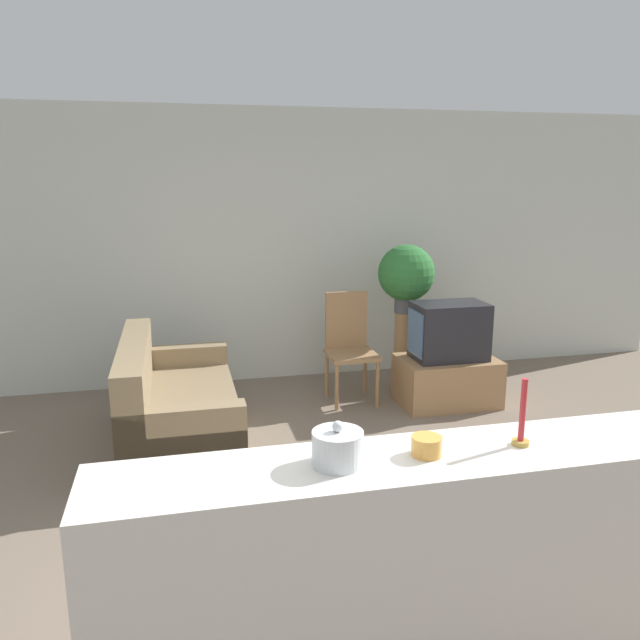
{
  "coord_description": "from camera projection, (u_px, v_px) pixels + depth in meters",
  "views": [
    {
      "loc": [
        -0.87,
        -2.75,
        2.05
      ],
      "look_at": [
        0.3,
        2.29,
        0.85
      ],
      "focal_mm": 35.0,
      "sensor_mm": 36.0,
      "label": 1
    }
  ],
  "objects": [
    {
      "name": "wooden_chair",
      "position": [
        349.0,
        343.0,
        5.77
      ],
      "size": [
        0.44,
        0.44,
        1.0
      ],
      "color": "#9E754C",
      "rests_on": "ground_plane"
    },
    {
      "name": "candlestick",
      "position": [
        522.0,
        423.0,
        2.48
      ],
      "size": [
        0.07,
        0.07,
        0.28
      ],
      "color": "#B7933D",
      "rests_on": "foreground_counter"
    },
    {
      "name": "foreground_counter",
      "position": [
        414.0,
        570.0,
        2.51
      ],
      "size": [
        2.53,
        0.44,
        0.99
      ],
      "color": "silver",
      "rests_on": "ground_plane"
    },
    {
      "name": "television",
      "position": [
        449.0,
        331.0,
        5.61
      ],
      "size": [
        0.66,
        0.41,
        0.51
      ],
      "color": "#232328",
      "rests_on": "tv_stand"
    },
    {
      "name": "plant_stand",
      "position": [
        404.0,
        350.0,
        6.11
      ],
      "size": [
        0.19,
        0.19,
        0.76
      ],
      "color": "#9E754C",
      "rests_on": "ground_plane"
    },
    {
      "name": "decorative_bowl",
      "position": [
        338.0,
        448.0,
        2.32
      ],
      "size": [
        0.19,
        0.19,
        0.17
      ],
      "color": "silver",
      "rests_on": "foreground_counter"
    },
    {
      "name": "wall_back",
      "position": [
        264.0,
        248.0,
        6.22
      ],
      "size": [
        9.0,
        0.06,
        2.7
      ],
      "color": "silver",
      "rests_on": "ground_plane"
    },
    {
      "name": "candle_jar",
      "position": [
        427.0,
        446.0,
        2.4
      ],
      "size": [
        0.12,
        0.12,
        0.08
      ],
      "color": "gold",
      "rests_on": "foreground_counter"
    },
    {
      "name": "ground_plane",
      "position": [
        363.0,
        576.0,
        3.27
      ],
      "size": [
        14.0,
        14.0,
        0.0
      ],
      "primitive_type": "plane",
      "color": "#756656"
    },
    {
      "name": "potted_plant",
      "position": [
        406.0,
        274.0,
        5.94
      ],
      "size": [
        0.54,
        0.54,
        0.66
      ],
      "color": "#4C4C51",
      "rests_on": "plant_stand"
    },
    {
      "name": "tv_stand",
      "position": [
        447.0,
        381.0,
        5.71
      ],
      "size": [
        0.88,
        0.58,
        0.43
      ],
      "color": "#9E754C",
      "rests_on": "ground_plane"
    },
    {
      "name": "couch",
      "position": [
        174.0,
        410.0,
        4.79
      ],
      "size": [
        0.84,
        1.67,
        0.84
      ],
      "color": "#847051",
      "rests_on": "ground_plane"
    }
  ]
}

